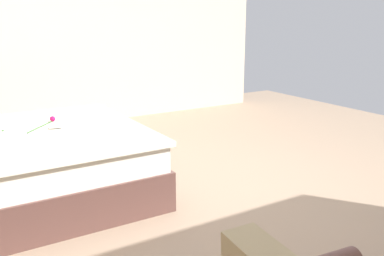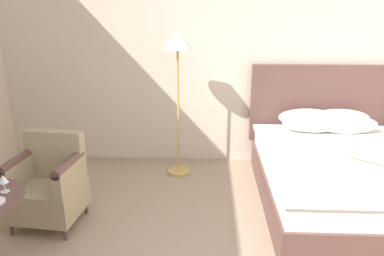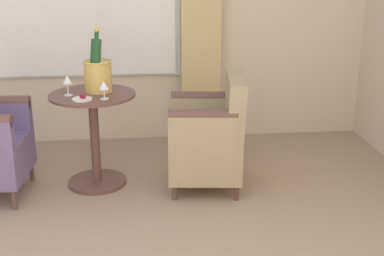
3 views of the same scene
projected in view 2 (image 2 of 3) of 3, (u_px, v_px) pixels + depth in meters
The scene contains 5 objects.
wall_headboard_side at pixel (256, 38), 4.60m from camera, with size 6.53×0.12×3.18m.
bed at pixel (342, 171), 3.89m from camera, with size 1.73×2.16×1.30m.
floor_lamp_brass at pixel (178, 57), 4.21m from camera, with size 0.33×0.33×1.71m.
wine_glass_near_edge at pixel (3, 180), 2.62m from camera, with size 0.07×0.07×0.13m.
armchair_by_window at pixel (49, 185), 3.48m from camera, with size 0.65×0.61×0.86m.
Camera 2 is at (-0.58, -2.02, 1.98)m, focal length 35.00 mm.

